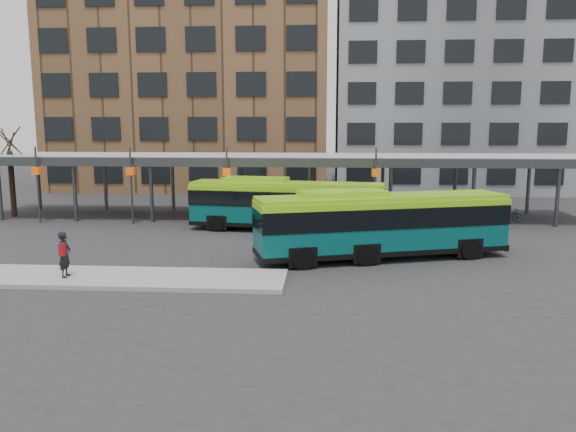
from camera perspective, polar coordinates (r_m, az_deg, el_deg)
The scene contains 10 objects.
ground at distance 25.06m, azimuth -3.21°, elevation -4.89°, with size 120.00×120.00×0.00m, color #28282B.
boarding_island at distance 23.56m, azimuth -17.62°, elevation -6.00°, with size 14.00×3.00×0.18m, color gray.
canopy at distance 37.18m, azimuth -0.88°, elevation 5.81°, with size 40.00×6.53×4.80m.
tree at distance 41.97m, azimuth -26.25°, elevation 3.24°, with size 1.64×1.64×5.60m.
building_brick at distance 57.83m, azimuth -9.41°, elevation 13.92°, with size 26.00×14.00×22.00m, color brown.
building_grey at distance 57.73m, azimuth 17.31°, elevation 12.65°, with size 24.00×14.00×20.00m, color slate.
bus_front at distance 26.08m, azimuth 9.42°, elevation -0.69°, with size 11.86×5.80×3.21m.
bus_rear at distance 32.64m, azimuth -0.21°, elevation 1.30°, with size 11.46×3.97×3.10m.
pedestrian at distance 23.73m, azimuth -21.74°, elevation -3.61°, with size 0.47×0.70×1.81m.
bike_rack at distance 37.88m, azimuth 18.85°, elevation 0.15°, with size 5.44×1.55×1.02m.
Camera 1 is at (3.06, -24.12, 6.08)m, focal length 35.00 mm.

